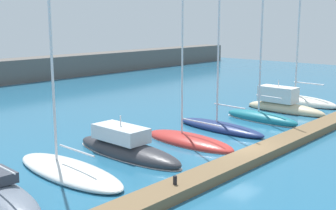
# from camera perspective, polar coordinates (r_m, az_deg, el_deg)

# --- Properties ---
(ground_plane) EXTENTS (120.00, 120.00, 0.00)m
(ground_plane) POSITION_cam_1_polar(r_m,az_deg,el_deg) (29.13, 9.04, -6.20)
(ground_plane) COLOR #236084
(dock_pier) EXTENTS (44.53, 1.69, 0.55)m
(dock_pier) POSITION_cam_1_polar(r_m,az_deg,el_deg) (28.37, 11.40, -6.16)
(dock_pier) COLOR brown
(dock_pier) RESTS_ON ground_plane
(sailboat_white_third) EXTENTS (3.09, 8.92, 17.41)m
(sailboat_white_third) POSITION_cam_1_polar(r_m,az_deg,el_deg) (25.64, -12.67, -7.99)
(sailboat_white_third) COLOR white
(sailboat_white_third) RESTS_ON ground_plane
(motorboat_charcoal_fourth) EXTENTS (2.60, 9.07, 2.86)m
(motorboat_charcoal_fourth) POSITION_cam_1_polar(r_m,az_deg,el_deg) (28.58, -5.40, -5.50)
(motorboat_charcoal_fourth) COLOR #2D2D33
(motorboat_charcoal_fourth) RESTS_ON ground_plane
(sailboat_red_fifth) EXTENTS (2.73, 7.64, 13.46)m
(sailboat_red_fifth) POSITION_cam_1_polar(r_m,az_deg,el_deg) (31.17, 2.68, -4.61)
(sailboat_red_fifth) COLOR #B72D28
(sailboat_red_fifth) RESTS_ON ground_plane
(sailboat_navy_sixth) EXTENTS (2.40, 8.11, 14.62)m
(sailboat_navy_sixth) POSITION_cam_1_polar(r_m,az_deg,el_deg) (34.91, 6.70, -2.64)
(sailboat_navy_sixth) COLOR navy
(sailboat_navy_sixth) RESTS_ON ground_plane
(sailboat_teal_seventh) EXTENTS (2.32, 7.15, 14.68)m
(sailboat_teal_seventh) POSITION_cam_1_polar(r_m,az_deg,el_deg) (38.58, 11.86, -1.40)
(sailboat_teal_seventh) COLOR #19707F
(sailboat_teal_seventh) RESTS_ON ground_plane
(motorboat_sand_eighth) EXTENTS (2.15, 7.96, 3.34)m
(motorboat_sand_eighth) POSITION_cam_1_polar(r_m,az_deg,el_deg) (43.09, 14.50, 0.03)
(motorboat_sand_eighth) COLOR beige
(motorboat_sand_eighth) RESTS_ON ground_plane
(sailboat_ivory_ninth) EXTENTS (2.67, 8.21, 14.84)m
(sailboat_ivory_ninth) POSITION_cam_1_polar(r_m,az_deg,el_deg) (47.13, 16.44, 0.48)
(sailboat_ivory_ninth) COLOR silver
(sailboat_ivory_ninth) RESTS_ON ground_plane
(dock_bollard) EXTENTS (0.20, 0.20, 0.44)m
(dock_bollard) POSITION_cam_1_polar(r_m,az_deg,el_deg) (22.06, 0.90, -9.61)
(dock_bollard) COLOR black
(dock_bollard) RESTS_ON dock_pier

